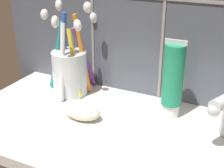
% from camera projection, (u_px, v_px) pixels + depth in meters
% --- Properties ---
extents(sink_counter, '(0.60, 0.29, 0.02)m').
position_uv_depth(sink_counter, '(124.00, 134.00, 0.54)').
color(sink_counter, white).
rests_on(sink_counter, ground).
extents(toothbrush_cup, '(0.11, 0.13, 0.19)m').
position_uv_depth(toothbrush_cup, '(70.00, 68.00, 0.64)').
color(toothbrush_cup, silver).
rests_on(toothbrush_cup, sink_counter).
extents(toothpaste_tube, '(0.04, 0.04, 0.14)m').
position_uv_depth(toothpaste_tube, '(173.00, 80.00, 0.55)').
color(toothpaste_tube, white).
rests_on(toothpaste_tube, sink_counter).
extents(soap_bar, '(0.07, 0.04, 0.03)m').
position_uv_depth(soap_bar, '(83.00, 111.00, 0.56)').
color(soap_bar, silver).
rests_on(soap_bar, sink_counter).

